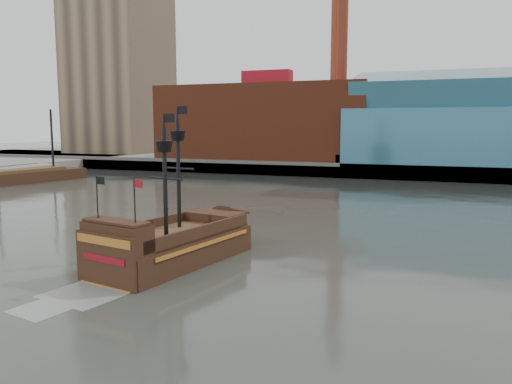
% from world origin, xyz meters
% --- Properties ---
extents(ground, '(400.00, 400.00, 0.00)m').
position_xyz_m(ground, '(0.00, 0.00, 0.00)').
color(ground, '#2C302A').
rests_on(ground, ground).
extents(promenade_far, '(220.00, 60.00, 2.00)m').
position_xyz_m(promenade_far, '(0.00, 92.00, 1.00)').
color(promenade_far, slate).
rests_on(promenade_far, ground).
extents(seawall, '(220.00, 1.00, 2.60)m').
position_xyz_m(seawall, '(0.00, 62.50, 1.30)').
color(seawall, '#4C4C49').
rests_on(seawall, ground).
extents(skyline, '(149.00, 45.00, 62.00)m').
position_xyz_m(skyline, '(5.21, 84.56, 24.55)').
color(skyline, '#7D664B').
rests_on(skyline, promenade_far).
extents(pirate_ship, '(7.26, 15.55, 11.21)m').
position_xyz_m(pirate_ship, '(-4.74, 4.17, 1.02)').
color(pirate_ship, black).
rests_on(pirate_ship, ground).
extents(docked_vessel, '(8.44, 20.20, 13.40)m').
position_xyz_m(docked_vessel, '(-50.81, 37.55, 0.85)').
color(docked_vessel, black).
rests_on(docked_vessel, ground).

